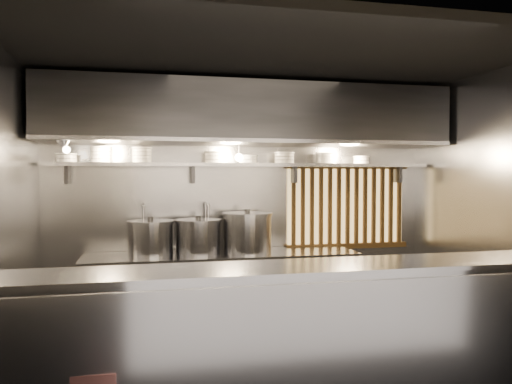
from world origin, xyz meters
name	(u,v)px	position (x,y,z in m)	size (l,w,h in m)	color
floor	(274,371)	(0.00, 0.00, 0.00)	(4.50, 4.50, 0.00)	black
ceiling	(275,58)	(0.00, 0.00, 2.80)	(4.50, 4.50, 0.00)	black
wall_back	(243,206)	(0.00, 1.50, 1.40)	(4.50, 4.50, 0.00)	gray
wall_left	(1,221)	(-2.25, 0.00, 1.40)	(3.00, 3.00, 0.00)	gray
wall_right	(495,212)	(2.25, 0.00, 1.40)	(3.00, 3.00, 0.00)	gray
serving_counter	(309,344)	(0.00, -0.96, 0.57)	(4.50, 0.56, 1.13)	#9E9EA3
cooking_bench	(223,294)	(-0.30, 1.13, 0.45)	(3.00, 0.70, 0.90)	#9E9EA3
bowl_shelf	(246,165)	(0.00, 1.32, 1.88)	(4.40, 0.34, 0.04)	#9E9EA3
exhaust_hood	(250,115)	(0.00, 1.10, 2.42)	(4.40, 0.81, 0.65)	#2D2D30
wood_screen	(347,206)	(1.30, 1.45, 1.38)	(1.56, 0.09, 1.04)	#FCCB71
faucet_left	(143,216)	(-1.15, 1.37, 1.31)	(0.04, 0.30, 0.50)	silver
faucet_right	(206,215)	(-0.45, 1.37, 1.31)	(0.04, 0.30, 0.50)	silver
heat_lamp	(64,144)	(-1.90, 0.85, 2.07)	(0.25, 0.35, 0.20)	#9E9EA3
pendant_bulb	(239,157)	(-0.10, 1.20, 1.96)	(0.09, 0.09, 0.19)	#2D2D30
stock_pot_left	(150,238)	(-1.08, 1.18, 1.09)	(0.61, 0.61, 0.41)	#9E9EA3
stock_pot_mid	(198,236)	(-0.56, 1.16, 1.09)	(0.62, 0.62, 0.42)	#9E9EA3
stock_pot_right	(247,232)	(-0.02, 1.14, 1.12)	(0.62, 0.62, 0.49)	#9E9EA3
bowl_stack_0	(66,158)	(-1.95, 1.32, 1.95)	(0.23, 0.23, 0.09)	silver
bowl_stack_1	(101,155)	(-1.59, 1.32, 1.98)	(0.23, 0.23, 0.17)	silver
bowl_stack_2	(142,155)	(-1.16, 1.32, 1.98)	(0.22, 0.22, 0.17)	silver
bowl_stack_3	(215,157)	(-0.36, 1.32, 1.97)	(0.24, 0.24, 0.13)	silver
bowl_stack_4	(248,159)	(0.03, 1.32, 1.95)	(0.23, 0.23, 0.09)	silver
bowl_stack_5	(284,158)	(0.46, 1.32, 1.97)	(0.24, 0.24, 0.13)	silver
bowl_stack_6	(325,158)	(0.96, 1.32, 1.97)	(0.23, 0.23, 0.13)	silver
bowl_stack_7	(361,160)	(1.42, 1.32, 1.95)	(0.20, 0.20, 0.09)	silver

